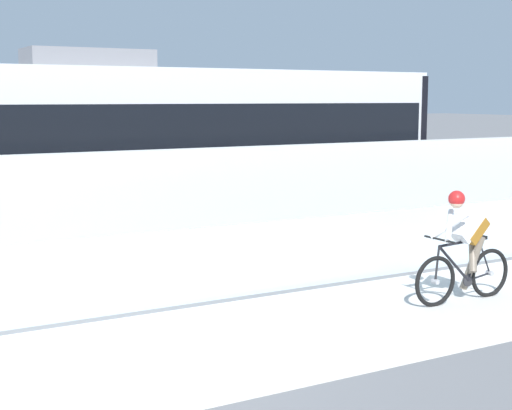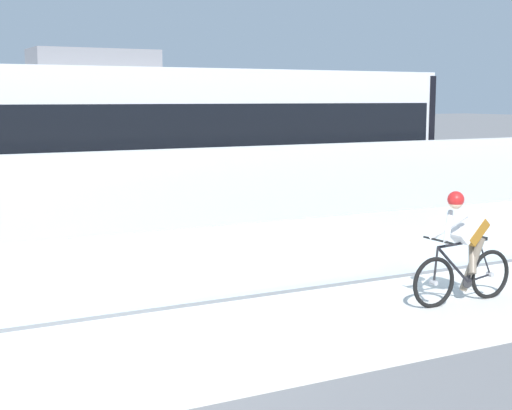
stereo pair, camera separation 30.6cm
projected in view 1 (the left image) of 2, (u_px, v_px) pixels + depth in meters
The scene contains 6 objects.
ground_plane at pixel (94, 368), 8.22m from camera, with size 200.00×200.00×0.00m, color slate.
bike_path_deck at pixel (94, 367), 8.22m from camera, with size 32.00×3.20×0.01m, color silver.
glass_parapet at pixel (48, 283), 9.73m from camera, with size 32.00×0.05×1.07m, color silver.
concrete_barrier_wall at pixel (15, 225), 11.21m from camera, with size 32.00×0.36×2.05m, color silver.
tram at pixel (183, 146), 15.89m from camera, with size 11.06×2.54×3.81m.
cyclist_on_bike at pixel (465, 248), 10.76m from camera, with size 1.77×0.58×1.61m.
Camera 1 is at (-2.39, -7.72, 2.88)m, focal length 53.52 mm.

